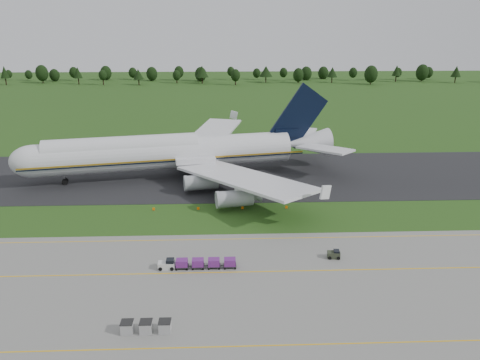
{
  "coord_description": "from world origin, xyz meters",
  "views": [
    {
      "loc": [
        0.65,
        -87.75,
        37.74
      ],
      "look_at": [
        4.08,
        2.0,
        7.43
      ],
      "focal_mm": 35.0,
      "sensor_mm": 36.0,
      "label": 1
    }
  ],
  "objects_px": {
    "baggage_train": "(196,263)",
    "edge_markers": "(220,208)",
    "utility_cart": "(334,255)",
    "aircraft": "(173,152)",
    "uld_row": "(146,327)"
  },
  "relations": [
    {
      "from": "utility_cart",
      "to": "uld_row",
      "type": "distance_m",
      "value": 34.21
    },
    {
      "from": "edge_markers",
      "to": "uld_row",
      "type": "bearing_deg",
      "value": -102.86
    },
    {
      "from": "utility_cart",
      "to": "edge_markers",
      "type": "distance_m",
      "value": 29.51
    },
    {
      "from": "baggage_train",
      "to": "uld_row",
      "type": "bearing_deg",
      "value": -108.8
    },
    {
      "from": "baggage_train",
      "to": "edge_markers",
      "type": "distance_m",
      "value": 25.3
    },
    {
      "from": "utility_cart",
      "to": "edge_markers",
      "type": "xyz_separation_m",
      "value": [
        -19.13,
        22.47,
        -0.34
      ]
    },
    {
      "from": "baggage_train",
      "to": "edge_markers",
      "type": "xyz_separation_m",
      "value": [
        3.88,
        24.99,
        -0.6
      ]
    },
    {
      "from": "aircraft",
      "to": "uld_row",
      "type": "distance_m",
      "value": 64.5
    },
    {
      "from": "edge_markers",
      "to": "utility_cart",
      "type": "bearing_deg",
      "value": -49.6
    },
    {
      "from": "baggage_train",
      "to": "uld_row",
      "type": "height_order",
      "value": "uld_row"
    },
    {
      "from": "utility_cart",
      "to": "uld_row",
      "type": "xyz_separation_m",
      "value": [
        -28.55,
        -18.84,
        0.24
      ]
    },
    {
      "from": "aircraft",
      "to": "utility_cart",
      "type": "distance_m",
      "value": 55.34
    },
    {
      "from": "aircraft",
      "to": "edge_markers",
      "type": "bearing_deg",
      "value": -62.33
    },
    {
      "from": "utility_cart",
      "to": "uld_row",
      "type": "height_order",
      "value": "uld_row"
    },
    {
      "from": "utility_cart",
      "to": "aircraft",
      "type": "bearing_deg",
      "value": 124.46
    }
  ]
}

